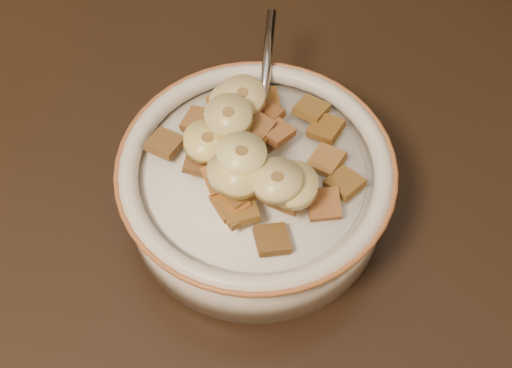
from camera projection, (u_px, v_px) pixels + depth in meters
The scene contains 35 objects.
chair at pixel (468, 12), 1.01m from camera, with size 0.42×0.42×0.95m, color black.
cereal_bowl at pixel (256, 191), 0.49m from camera, with size 0.18×0.18×0.04m, color beige.
milk at pixel (256, 174), 0.47m from camera, with size 0.15×0.15×0.00m, color white.
spoon at pixel (260, 136), 0.48m from camera, with size 0.03×0.04×0.01m, color #ADAFB2.
cereal_square_0 at pixel (230, 202), 0.44m from camera, with size 0.02×0.02×0.01m, color #98511A.
cereal_square_1 at pixel (224, 103), 0.49m from camera, with size 0.02×0.02×0.01m, color #9C6427.
cereal_square_2 at pixel (272, 240), 0.43m from camera, with size 0.02×0.02×0.01m, color brown.
cereal_square_3 at pixel (265, 101), 0.49m from camera, with size 0.02×0.02×0.01m, color #935322.
cereal_square_4 at pixel (326, 128), 0.48m from camera, with size 0.02×0.02×0.01m, color brown.
cereal_square_5 at pixel (327, 160), 0.47m from camera, with size 0.02×0.02×0.01m, color brown.
cereal_square_6 at pixel (345, 183), 0.46m from camera, with size 0.02×0.02×0.01m, color brown.
cereal_square_7 at pixel (324, 204), 0.45m from camera, with size 0.02×0.02×0.01m, color brown.
cereal_square_8 at pixel (201, 161), 0.46m from camera, with size 0.02×0.02×0.01m, color brown.
cereal_square_9 at pixel (275, 131), 0.47m from camera, with size 0.02×0.02×0.01m, color #97582D.
cereal_square_10 at pixel (241, 210), 0.44m from camera, with size 0.02×0.02×0.01m, color olive.
cereal_square_11 at pixel (265, 115), 0.48m from camera, with size 0.02×0.02×0.01m, color brown.
cereal_square_12 at pixel (165, 143), 0.47m from camera, with size 0.02×0.02×0.01m, color brown.
cereal_square_13 at pixel (288, 197), 0.44m from camera, with size 0.02×0.02×0.01m, color brown.
cereal_square_14 at pixel (236, 114), 0.49m from camera, with size 0.02×0.02×0.01m, color #98551A.
cereal_square_15 at pixel (237, 211), 0.44m from camera, with size 0.02×0.02×0.01m, color #976334.
cereal_square_16 at pixel (221, 177), 0.45m from camera, with size 0.02×0.02×0.01m, color brown.
cereal_square_17 at pixel (199, 121), 0.48m from camera, with size 0.02×0.02×0.01m, color brown.
cereal_square_18 at pixel (255, 127), 0.47m from camera, with size 0.02×0.02×0.01m, color brown.
cereal_square_19 at pixel (255, 133), 0.47m from camera, with size 0.02×0.02×0.01m, color brown.
cereal_square_20 at pixel (240, 193), 0.44m from camera, with size 0.02×0.02×0.01m, color #905E30.
cereal_square_21 at pixel (311, 109), 0.49m from camera, with size 0.02×0.02×0.01m, color brown.
banana_slice_0 at pixel (208, 142), 0.45m from camera, with size 0.03×0.03×0.01m, color #EBD078.
banana_slice_1 at pixel (242, 155), 0.44m from camera, with size 0.03×0.03×0.01m, color #FFEB8A.
banana_slice_2 at pixel (242, 97), 0.47m from camera, with size 0.03×0.03×0.01m, color #F8D987.
banana_slice_3 at pixel (233, 103), 0.48m from camera, with size 0.03×0.03×0.01m, color #F5E389.
banana_slice_4 at pixel (239, 174), 0.43m from camera, with size 0.03×0.03×0.01m, color beige.
banana_slice_5 at pixel (229, 117), 0.46m from camera, with size 0.03×0.03×0.01m, color #DCC771.
banana_slice_6 at pixel (232, 172), 0.44m from camera, with size 0.03×0.03×0.01m, color #D8C57D.
banana_slice_7 at pixel (293, 185), 0.43m from camera, with size 0.03×0.03×0.01m, color #F0DC84.
banana_slice_8 at pixel (277, 181), 0.43m from camera, with size 0.03×0.03×0.01m, color tan.
Camera 1 is at (0.42, -0.18, 1.18)m, focal length 50.00 mm.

